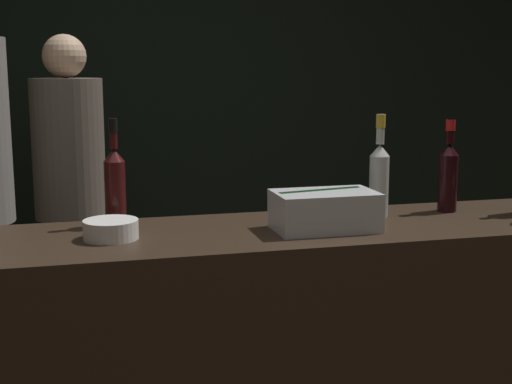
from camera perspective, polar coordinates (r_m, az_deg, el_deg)
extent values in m
cube|color=black|center=(4.31, -6.93, 8.88)|extent=(6.40, 0.06, 2.80)
cube|color=#2D2116|center=(2.49, 0.17, -13.76)|extent=(2.36, 0.56, 0.95)
cube|color=silver|center=(2.33, 5.52, -1.51)|extent=(0.33, 0.20, 0.13)
cylinder|color=#B2B7AD|center=(2.29, 5.76, -0.89)|extent=(0.30, 0.09, 0.06)
cylinder|color=#143319|center=(2.35, 5.11, -0.60)|extent=(0.30, 0.12, 0.07)
cylinder|color=white|center=(2.25, -11.53, -2.95)|extent=(0.17, 0.17, 0.06)
cylinder|color=gray|center=(2.25, -11.56, -2.32)|extent=(0.14, 0.14, 0.01)
cylinder|color=silver|center=(2.67, 9.06, -0.90)|extent=(0.08, 0.08, 0.06)
sphere|color=#F4C66B|center=(2.67, 9.06, -0.85)|extent=(0.03, 0.03, 0.03)
cylinder|color=black|center=(2.70, 15.10, 0.68)|extent=(0.07, 0.07, 0.21)
cone|color=black|center=(2.69, 15.22, 3.31)|extent=(0.07, 0.07, 0.04)
cylinder|color=black|center=(2.68, 15.28, 4.67)|extent=(0.03, 0.03, 0.09)
cylinder|color=red|center=(2.68, 15.30, 5.18)|extent=(0.03, 0.03, 0.04)
cylinder|color=#380F0F|center=(2.42, -11.19, -0.14)|extent=(0.07, 0.07, 0.22)
cone|color=#380F0F|center=(2.40, -11.29, 2.92)|extent=(0.07, 0.07, 0.04)
cylinder|color=#380F0F|center=(2.39, -11.35, 4.61)|extent=(0.03, 0.03, 0.10)
cylinder|color=black|center=(2.39, -11.37, 5.26)|extent=(0.03, 0.03, 0.04)
cylinder|color=#B2B7AD|center=(2.56, 9.80, 0.46)|extent=(0.07, 0.07, 0.22)
cone|color=#B2B7AD|center=(2.54, 9.88, 3.32)|extent=(0.07, 0.07, 0.04)
cylinder|color=#B2B7AD|center=(2.54, 9.93, 4.97)|extent=(0.03, 0.03, 0.10)
cylinder|color=gold|center=(2.53, 9.95, 5.61)|extent=(0.03, 0.03, 0.05)
cube|color=black|center=(3.77, -14.29, -7.43)|extent=(0.26, 0.19, 0.74)
cylinder|color=#60564C|center=(3.63, -14.77, 3.37)|extent=(0.35, 0.35, 0.69)
sphere|color=beige|center=(3.61, -15.09, 10.45)|extent=(0.21, 0.21, 0.21)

